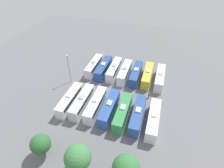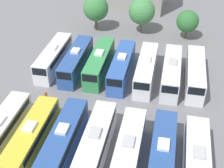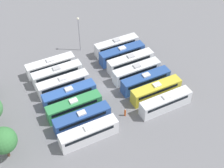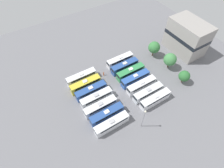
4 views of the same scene
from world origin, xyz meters
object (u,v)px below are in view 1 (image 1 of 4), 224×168
bus_9 (123,112)px  bus_12 (82,101)px  bus_7 (153,119)px  bus_3 (125,72)px  bus_11 (96,104)px  tree_0 (126,168)px  worker_person (149,96)px  bus_2 (136,74)px  light_pole (68,64)px  bus_8 (138,115)px  bus_5 (104,68)px  bus_1 (147,75)px  tree_1 (78,157)px  tree_2 (41,144)px  bus_6 (94,66)px  bus_0 (160,77)px  bus_13 (70,100)px

bus_9 → bus_12: (10.96, -0.39, 0.00)m
bus_7 → bus_9: bearing=-0.7°
bus_3 → bus_9: bearing=102.3°
bus_11 → tree_0: 18.88m
worker_person → tree_0: tree_0 is taller
bus_2 → worker_person: (-5.37, 8.01, -0.96)m
bus_12 → light_pole: bearing=-47.8°
bus_2 → bus_8: (-3.71, 16.59, 0.00)m
bus_5 → bus_11: 16.79m
bus_1 → bus_11: bearing=57.1°
worker_person → tree_1: bearing=67.7°
bus_11 → tree_2: (5.65, 14.68, 1.65)m
bus_12 → tree_2: size_ratio=2.06×
bus_3 → bus_6: size_ratio=1.00×
bus_8 → tree_0: 14.82m
bus_7 → bus_9: 7.43m
bus_2 → bus_5: size_ratio=1.00×
bus_0 → bus_6: bearing=-0.6°
tree_0 → tree_1: tree_0 is taller
bus_2 → bus_11: size_ratio=1.00×
bus_11 → bus_8: bearing=178.8°
bus_8 → bus_11: 10.91m
bus_6 → tree_1: (-9.93, 32.20, 2.55)m
bus_1 → bus_13: bearing=43.6°
light_pole → tree_0: bearing=134.4°
bus_8 → bus_9: (3.67, 0.18, 0.00)m
worker_person → bus_12: bearing=27.2°
bus_3 → bus_9: same height
bus_0 → bus_2: (7.40, 0.18, 0.00)m
tree_2 → bus_9: bearing=-132.1°
bus_6 → bus_11: 18.21m
bus_8 → bus_13: size_ratio=1.00×
bus_6 → tree_0: tree_0 is taller
bus_1 → bus_3: bearing=4.5°
bus_7 → bus_13: size_ratio=1.00×
bus_2 → bus_11: same height
bus_2 → bus_1: bearing=-174.1°
bus_5 → bus_12: bearing=89.7°
tree_0 → tree_2: tree_0 is taller
bus_8 → bus_5: bearing=-48.8°
bus_7 → bus_11: size_ratio=1.00×
tree_0 → tree_2: 17.08m
bus_1 → bus_3: same height
bus_3 → light_pole: light_pole is taller
bus_0 → light_pole: light_pole is taller
bus_7 → bus_8: 3.76m
bus_7 → light_pole: light_pole is taller
bus_6 → bus_12: (-3.42, 16.77, 0.00)m
bus_7 → tree_1: (11.87, 14.94, 2.55)m
bus_8 → tree_1: 17.43m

